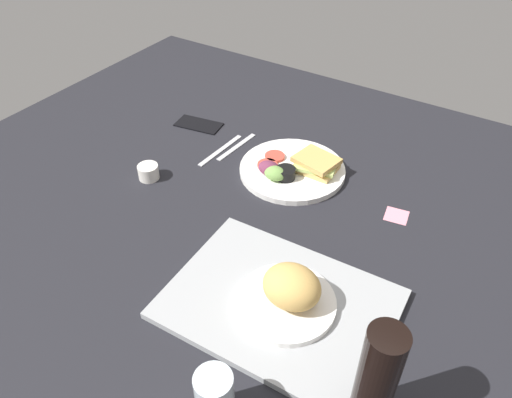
{
  "coord_description": "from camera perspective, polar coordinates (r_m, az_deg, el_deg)",
  "views": [
    {
      "loc": [
        -47.89,
        81.77,
        81.49
      ],
      "look_at": [
        2.0,
        3.0,
        4.0
      ],
      "focal_mm": 34.51,
      "sensor_mm": 36.0,
      "label": 1
    }
  ],
  "objects": [
    {
      "name": "serving_tray",
      "position": [
        1.03,
        2.67,
        -12.06
      ],
      "size": [
        46.21,
        34.67,
        1.6
      ],
      "primitive_type": "cube",
      "rotation": [
        0.0,
        0.0,
        0.04
      ],
      "color": "#9EA0A3",
      "rests_on": "ground_plane"
    },
    {
      "name": "drinking_glass",
      "position": [
        0.86,
        -4.79,
        -22.01
      ],
      "size": [
        6.42,
        6.42,
        11.66
      ],
      "primitive_type": "cylinder",
      "color": "silver",
      "rests_on": "ground_plane"
    },
    {
      "name": "knife",
      "position": [
        1.46,
        -4.14,
        5.7
      ],
      "size": [
        2.35,
        19.05,
        0.5
      ],
      "primitive_type": "cube",
      "rotation": [
        0.0,
        0.0,
        1.52
      ],
      "color": "#B7B7BC",
      "rests_on": "ground_plane"
    },
    {
      "name": "bread_plate_near",
      "position": [
        0.99,
        3.91,
        -10.77
      ],
      "size": [
        20.32,
        20.32,
        9.49
      ],
      "color": "white",
      "rests_on": "serving_tray"
    },
    {
      "name": "cell_phone",
      "position": [
        1.58,
        -6.67,
        8.63
      ],
      "size": [
        15.39,
        9.48,
        0.8
      ],
      "primitive_type": "cube",
      "rotation": [
        0.0,
        0.0,
        0.17
      ],
      "color": "black",
      "rests_on": "ground_plane"
    },
    {
      "name": "ground_plane",
      "position": [
        1.26,
        1.5,
        -1.5
      ],
      "size": [
        190.0,
        150.0,
        3.0
      ],
      "primitive_type": "cube",
      "color": "black"
    },
    {
      "name": "soda_bottle",
      "position": [
        0.83,
        13.82,
        -19.61
      ],
      "size": [
        6.4,
        6.4,
        22.83
      ],
      "primitive_type": "cylinder",
      "color": "black",
      "rests_on": "ground_plane"
    },
    {
      "name": "plate_with_salad",
      "position": [
        1.36,
        4.4,
        3.53
      ],
      "size": [
        29.14,
        29.14,
        5.4
      ],
      "color": "white",
      "rests_on": "ground_plane"
    },
    {
      "name": "fork",
      "position": [
        1.47,
        -2.27,
        6.1
      ],
      "size": [
        2.68,
        17.06,
        0.5
      ],
      "primitive_type": "cube",
      "rotation": [
        0.0,
        0.0,
        1.5
      ],
      "color": "#B7B7BC",
      "rests_on": "ground_plane"
    },
    {
      "name": "espresso_cup",
      "position": [
        1.37,
        -12.36,
        3.09
      ],
      "size": [
        5.6,
        5.6,
        4.0
      ],
      "primitive_type": "cylinder",
      "color": "silver",
      "rests_on": "ground_plane"
    },
    {
      "name": "sticky_note",
      "position": [
        1.27,
        15.97,
        -1.86
      ],
      "size": [
        6.41,
        6.41,
        0.12
      ],
      "primitive_type": "cube",
      "rotation": [
        0.0,
        0.0,
        0.16
      ],
      "color": "pink",
      "rests_on": "ground_plane"
    }
  ]
}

